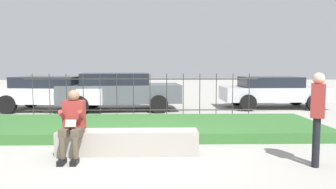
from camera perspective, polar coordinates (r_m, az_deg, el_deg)
ground_plane at (r=6.47m, az=-6.58°, el=-10.21°), size 60.00×60.00×0.00m
stone_bench at (r=6.42m, az=-6.96°, el=-8.45°), size 2.68×0.52×0.46m
person_seated_reader at (r=6.21m, az=-16.24°, el=-4.54°), size 0.42×0.73×1.26m
grass_berm at (r=8.52m, az=-5.27°, el=-5.63°), size 9.29×2.87×0.23m
iron_fence at (r=10.28m, az=-4.59°, el=-0.16°), size 7.29×0.03×1.44m
car_parked_right at (r=13.53m, az=17.77°, el=0.59°), size 4.06×1.89×1.24m
car_parked_center at (r=12.34m, az=-8.48°, el=0.73°), size 4.54×2.20×1.40m
car_parked_left at (r=12.90m, az=-19.57°, el=0.43°), size 4.27×2.21×1.27m
person_passerby at (r=6.06m, az=24.57°, el=-2.67°), size 0.35×0.42×1.59m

